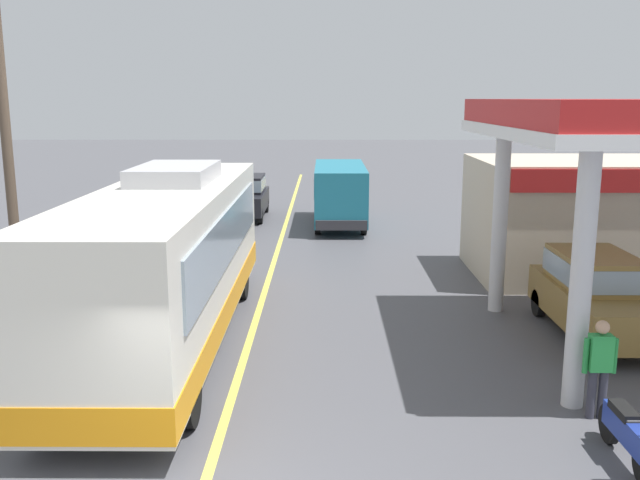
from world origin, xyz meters
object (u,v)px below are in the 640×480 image
minibus_opposing_lane (340,189)px  motorcycle_parked_forecourt (627,433)px  car_at_pump (595,291)px  pedestrian_by_shop (600,364)px  coach_bus_main (169,264)px  pedestrian_near_pump (604,300)px  car_trailing_behind_bus (246,194)px

minibus_opposing_lane → motorcycle_parked_forecourt: (3.69, -18.96, -1.03)m
car_at_pump → motorcycle_parked_forecourt: bearing=-106.2°
minibus_opposing_lane → pedestrian_by_shop: 17.96m
motorcycle_parked_forecourt → coach_bus_main: bearing=146.7°
car_at_pump → pedestrian_near_pump: bearing=-82.6°
pedestrian_near_pump → pedestrian_by_shop: 3.94m
motorcycle_parked_forecourt → car_trailing_behind_bus: car_trailing_behind_bus is taller
motorcycle_parked_forecourt → car_trailing_behind_bus: bearing=110.4°
car_at_pump → car_trailing_behind_bus: 17.96m
coach_bus_main → minibus_opposing_lane: (3.88, 13.99, -0.25)m
car_at_pump → pedestrian_by_shop: (-1.46, -4.02, -0.08)m
pedestrian_near_pump → coach_bus_main: bearing=-179.5°
coach_bus_main → motorcycle_parked_forecourt: size_ratio=6.13×
coach_bus_main → car_at_pump: (9.15, 0.46, -0.71)m
pedestrian_near_pump → pedestrian_by_shop: (-1.50, -3.64, 0.00)m
motorcycle_parked_forecourt → pedestrian_near_pump: size_ratio=1.08×
coach_bus_main → pedestrian_near_pump: coach_bus_main is taller
coach_bus_main → car_at_pump: size_ratio=2.63×
minibus_opposing_lane → motorcycle_parked_forecourt: size_ratio=3.41×
car_at_pump → motorcycle_parked_forecourt: car_at_pump is taller
motorcycle_parked_forecourt → minibus_opposing_lane: bearing=101.0°
minibus_opposing_lane → pedestrian_near_pump: 14.90m
minibus_opposing_lane → car_trailing_behind_bus: size_ratio=1.46×
pedestrian_by_shop → car_trailing_behind_bus: 20.91m
coach_bus_main → minibus_opposing_lane: coach_bus_main is taller
minibus_opposing_lane → car_trailing_behind_bus: bearing=155.7°
car_at_pump → car_trailing_behind_bus: same height
motorcycle_parked_forecourt → car_trailing_behind_bus: size_ratio=0.43×
pedestrian_by_shop → minibus_opposing_lane: bearing=102.3°
pedestrian_near_pump → car_trailing_behind_bus: (-9.36, 15.74, 0.08)m
pedestrian_near_pump → pedestrian_by_shop: bearing=-112.5°
car_trailing_behind_bus → car_at_pump: bearing=-58.8°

